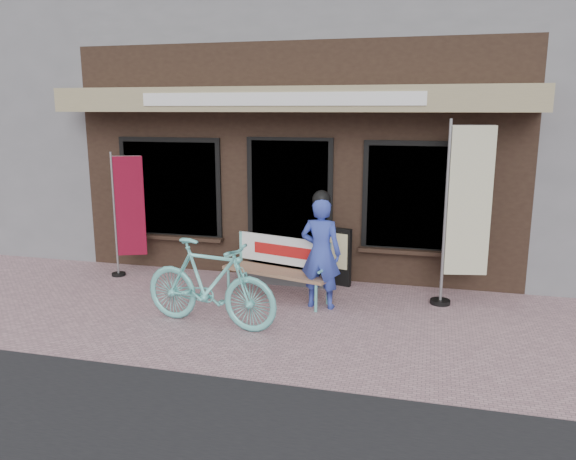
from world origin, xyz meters
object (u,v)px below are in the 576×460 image
(nobori_red, at_px, (128,213))
(menu_stand, at_px, (337,256))
(bench, at_px, (280,263))
(nobori_cream, at_px, (465,212))
(bicycle, at_px, (210,283))
(person, at_px, (321,251))

(nobori_red, bearing_deg, menu_stand, -15.99)
(bench, height_order, nobori_cream, nobori_cream)
(bicycle, height_order, nobori_cream, nobori_cream)
(bench, distance_m, bicycle, 1.34)
(bench, relative_size, person, 1.03)
(bench, bearing_deg, menu_stand, 64.87)
(person, relative_size, menu_stand, 1.80)
(nobori_red, bearing_deg, bicycle, -61.02)
(nobori_red, height_order, menu_stand, nobori_red)
(person, height_order, nobori_cream, nobori_cream)
(nobori_cream, bearing_deg, menu_stand, 154.69)
(person, distance_m, nobori_cream, 1.97)
(bicycle, bearing_deg, person, -40.99)
(bicycle, bearing_deg, nobori_red, 59.81)
(nobori_red, distance_m, nobori_cream, 5.06)
(menu_stand, bearing_deg, nobori_red, -157.64)
(bicycle, bearing_deg, bench, -15.35)
(bicycle, distance_m, nobori_cream, 3.46)
(nobori_cream, bearing_deg, bicycle, -163.60)
(bicycle, relative_size, nobori_cream, 0.72)
(nobori_cream, distance_m, menu_stand, 2.01)
(nobori_red, distance_m, menu_stand, 3.35)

